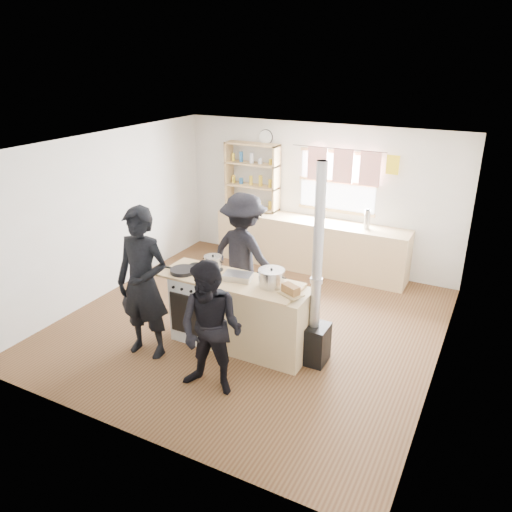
# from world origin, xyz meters

# --- Properties ---
(ground) EXTENTS (5.00, 5.00, 0.01)m
(ground) POSITION_xyz_m (0.00, 0.00, -0.01)
(ground) COLOR brown
(ground) RESTS_ON ground
(back_counter) EXTENTS (3.40, 0.55, 0.90)m
(back_counter) POSITION_xyz_m (0.00, 2.22, 0.45)
(back_counter) COLOR tan
(back_counter) RESTS_ON ground
(shelving_unit) EXTENTS (1.00, 0.28, 1.20)m
(shelving_unit) POSITION_xyz_m (-1.20, 2.34, 1.51)
(shelving_unit) COLOR tan
(shelving_unit) RESTS_ON back_counter
(thermos) EXTENTS (0.10, 0.10, 0.31)m
(thermos) POSITION_xyz_m (0.97, 2.22, 1.06)
(thermos) COLOR silver
(thermos) RESTS_ON back_counter
(cooking_island) EXTENTS (1.97, 0.64, 0.93)m
(cooking_island) POSITION_xyz_m (0.14, -0.55, 0.47)
(cooking_island) COLOR white
(cooking_island) RESTS_ON ground
(skillet_greens) EXTENTS (0.33, 0.33, 0.05)m
(skillet_greens) POSITION_xyz_m (-0.63, -0.66, 0.96)
(skillet_greens) COLOR black
(skillet_greens) RESTS_ON cooking_island
(roast_tray) EXTENTS (0.39, 0.29, 0.08)m
(roast_tray) POSITION_xyz_m (0.10, -0.52, 0.97)
(roast_tray) COLOR silver
(roast_tray) RESTS_ON cooking_island
(stockpot_stove) EXTENTS (0.24, 0.24, 0.19)m
(stockpot_stove) POSITION_xyz_m (-0.36, -0.36, 1.02)
(stockpot_stove) COLOR #B4B4B7
(stockpot_stove) RESTS_ON cooking_island
(stockpot_counter) EXTENTS (0.32, 0.32, 0.24)m
(stockpot_counter) POSITION_xyz_m (0.56, -0.50, 1.04)
(stockpot_counter) COLOR silver
(stockpot_counter) RESTS_ON cooking_island
(bread_board) EXTENTS (0.34, 0.30, 0.12)m
(bread_board) POSITION_xyz_m (0.86, -0.61, 0.98)
(bread_board) COLOR tan
(bread_board) RESTS_ON cooking_island
(flue_heater) EXTENTS (0.35, 0.35, 2.50)m
(flue_heater) POSITION_xyz_m (1.11, -0.44, 0.65)
(flue_heater) COLOR black
(flue_heater) RESTS_ON ground
(person_near_left) EXTENTS (0.74, 0.52, 1.92)m
(person_near_left) POSITION_xyz_m (-0.82, -1.22, 0.96)
(person_near_left) COLOR black
(person_near_left) RESTS_ON ground
(person_near_right) EXTENTS (0.80, 0.64, 1.56)m
(person_near_right) POSITION_xyz_m (0.32, -1.50, 0.78)
(person_near_right) COLOR black
(person_near_right) RESTS_ON ground
(person_far) EXTENTS (1.25, 0.86, 1.78)m
(person_far) POSITION_xyz_m (-0.28, 0.35, 0.89)
(person_far) COLOR black
(person_far) RESTS_ON ground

